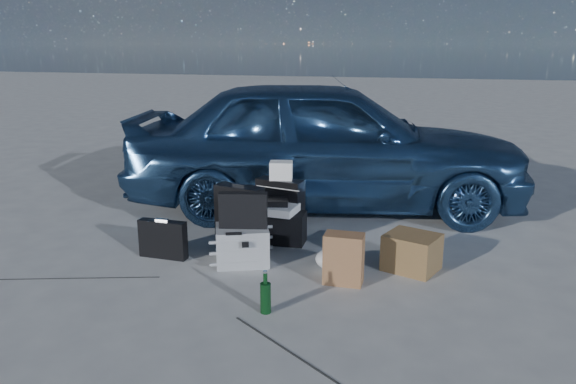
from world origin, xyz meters
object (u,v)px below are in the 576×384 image
object	(u,v)px
briefcase	(163,239)
suitcase_left	(240,217)
car	(326,143)
suitcase_right	(280,207)
duffel_bag	(274,227)
cardboard_box	(412,252)
green_bottle	(265,293)
pelican_case	(242,245)

from	to	relation	value
briefcase	suitcase_left	xyz separation A→B (m)	(0.60, 0.45, 0.13)
car	suitcase_right	size ratio (longest dim) A/B	7.85
duffel_bag	cardboard_box	world-z (taller)	cardboard_box
green_bottle	pelican_case	bearing A→B (deg)	119.99
pelican_case	green_bottle	size ratio (longest dim) A/B	1.47
suitcase_right	green_bottle	xyz separation A→B (m)	(0.40, -1.74, -0.14)
suitcase_right	duffel_bag	size ratio (longest dim) A/B	0.95
pelican_case	cardboard_box	world-z (taller)	pelican_case
suitcase_right	cardboard_box	size ratio (longest dim) A/B	1.37
car	duffel_bag	bearing A→B (deg)	157.98
duffel_bag	cardboard_box	bearing A→B (deg)	-17.89
suitcase_left	green_bottle	xyz separation A→B (m)	(0.67, -1.25, -0.15)
suitcase_left	duffel_bag	xyz separation A→B (m)	(0.27, 0.24, -0.16)
suitcase_left	green_bottle	world-z (taller)	suitcase_left
briefcase	suitcase_left	size ratio (longest dim) A/B	0.74
duffel_bag	green_bottle	bearing A→B (deg)	-78.51
briefcase	cardboard_box	world-z (taller)	briefcase
suitcase_left	suitcase_right	distance (m)	0.56
briefcase	green_bottle	xyz separation A→B (m)	(1.27, -0.80, -0.02)
duffel_bag	green_bottle	distance (m)	1.55
suitcase_right	duffel_bag	world-z (taller)	suitcase_right
pelican_case	duffel_bag	size ratio (longest dim) A/B	0.75
pelican_case	cardboard_box	xyz separation A→B (m)	(1.50, 0.25, -0.01)
pelican_case	green_bottle	distance (m)	1.02
pelican_case	suitcase_left	xyz separation A→B (m)	(-0.16, 0.37, 0.14)
car	duffel_bag	world-z (taller)	car
suitcase_left	pelican_case	bearing A→B (deg)	-52.55
car	suitcase_right	bearing A→B (deg)	155.66
suitcase_left	duffel_bag	size ratio (longest dim) A/B	1.00
car	suitcase_left	distance (m)	1.76
briefcase	cardboard_box	size ratio (longest dim) A/B	1.07
suitcase_right	green_bottle	world-z (taller)	suitcase_right
cardboard_box	green_bottle	size ratio (longest dim) A/B	1.36
briefcase	suitcase_right	distance (m)	1.28
pelican_case	suitcase_left	world-z (taller)	suitcase_left
pelican_case	cardboard_box	bearing A→B (deg)	-13.49
pelican_case	suitcase_right	size ratio (longest dim) A/B	0.79
car	green_bottle	bearing A→B (deg)	170.86
car	suitcase_right	distance (m)	1.25
briefcase	suitcase_right	xyz separation A→B (m)	(0.86, 0.93, 0.12)
pelican_case	suitcase_right	world-z (taller)	suitcase_right
suitcase_left	suitcase_right	world-z (taller)	suitcase_left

